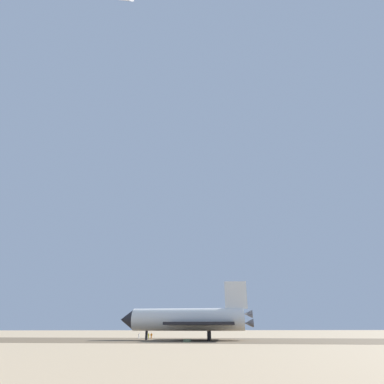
% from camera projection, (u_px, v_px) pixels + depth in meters
% --- Properties ---
extents(ground_plane, '(1200.00, 1200.00, 0.00)m').
position_uv_depth(ground_plane, '(167.00, 340.00, 86.94)').
color(ground_plane, tan).
extents(runway_strip, '(431.93, 178.37, 0.02)m').
position_uv_depth(runway_strip, '(188.00, 340.00, 86.92)').
color(runway_strip, brown).
rests_on(runway_strip, ground).
extents(space_shuttle, '(38.23, 28.40, 15.80)m').
position_uv_depth(space_shuttle, '(186.00, 320.00, 89.13)').
color(space_shuttle, white).
rests_on(space_shuttle, ground).
extents(ground_crew_near_nose, '(0.40, 0.59, 1.73)m').
position_uv_depth(ground_crew_near_nose, '(149.00, 335.00, 101.76)').
color(ground_crew_near_nose, yellow).
rests_on(ground_crew_near_nose, ground).
extents(ground_crew_mid_fuselage, '(0.61, 0.38, 1.73)m').
position_uv_depth(ground_crew_mid_fuselage, '(151.00, 335.00, 101.03)').
color(ground_crew_mid_fuselage, orange).
rests_on(ground_crew_mid_fuselage, ground).
extents(ground_crew_near_wingtip, '(0.44, 0.54, 1.73)m').
position_uv_depth(ground_crew_near_wingtip, '(139.00, 335.00, 101.02)').
color(ground_crew_near_wingtip, silver).
rests_on(ground_crew_near_wingtip, ground).
extents(ground_support_crate, '(1.73, 1.74, 0.71)m').
position_uv_depth(ground_support_crate, '(187.00, 341.00, 73.28)').
color(ground_support_crate, '#596B4C').
rests_on(ground_support_crate, ground).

